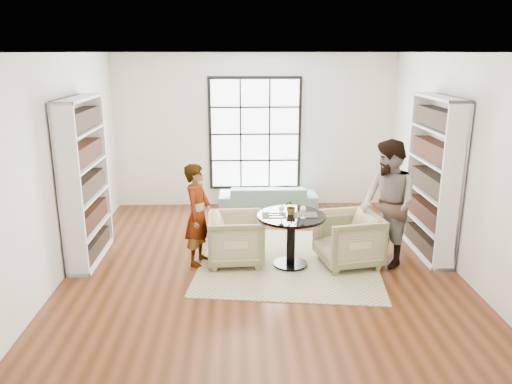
{
  "coord_description": "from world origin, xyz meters",
  "views": [
    {
      "loc": [
        -0.32,
        -6.78,
        3.01
      ],
      "look_at": [
        -0.07,
        0.4,
        0.98
      ],
      "focal_mm": 35.0,
      "sensor_mm": 36.0,
      "label": 1
    }
  ],
  "objects_px": {
    "wine_glass_right": "(303,209)",
    "person_right": "(388,204)",
    "person_left": "(198,215)",
    "wine_glass_left": "(282,209)",
    "flower_centerpiece": "(292,206)",
    "armchair_left": "(236,239)",
    "armchair_right": "(348,239)",
    "pedestal_table": "(291,229)",
    "sofa": "(268,198)"
  },
  "relations": [
    {
      "from": "person_right",
      "to": "person_left",
      "type": "bearing_deg",
      "value": -107.77
    },
    {
      "from": "person_left",
      "to": "flower_centerpiece",
      "type": "distance_m",
      "value": 1.35
    },
    {
      "from": "pedestal_table",
      "to": "armchair_right",
      "type": "relative_size",
      "value": 1.15
    },
    {
      "from": "wine_glass_left",
      "to": "pedestal_table",
      "type": "bearing_deg",
      "value": 34.13
    },
    {
      "from": "pedestal_table",
      "to": "sofa",
      "type": "bearing_deg",
      "value": 94.17
    },
    {
      "from": "armchair_left",
      "to": "wine_glass_right",
      "type": "distance_m",
      "value": 1.12
    },
    {
      "from": "sofa",
      "to": "person_left",
      "type": "bearing_deg",
      "value": 64.85
    },
    {
      "from": "pedestal_table",
      "to": "flower_centerpiece",
      "type": "bearing_deg",
      "value": 83.63
    },
    {
      "from": "armchair_left",
      "to": "wine_glass_left",
      "type": "distance_m",
      "value": 0.87
    },
    {
      "from": "armchair_left",
      "to": "person_right",
      "type": "relative_size",
      "value": 0.44
    },
    {
      "from": "person_left",
      "to": "pedestal_table",
      "type": "bearing_deg",
      "value": -80.0
    },
    {
      "from": "wine_glass_right",
      "to": "sofa",
      "type": "bearing_deg",
      "value": 97.0
    },
    {
      "from": "pedestal_table",
      "to": "flower_centerpiece",
      "type": "relative_size",
      "value": 4.32
    },
    {
      "from": "wine_glass_right",
      "to": "pedestal_table",
      "type": "bearing_deg",
      "value": 133.73
    },
    {
      "from": "wine_glass_right",
      "to": "armchair_left",
      "type": "bearing_deg",
      "value": 162.1
    },
    {
      "from": "armchair_right",
      "to": "wine_glass_left",
      "type": "height_order",
      "value": "wine_glass_left"
    },
    {
      "from": "wine_glass_right",
      "to": "person_right",
      "type": "bearing_deg",
      "value": 8.63
    },
    {
      "from": "armchair_left",
      "to": "person_left",
      "type": "relative_size",
      "value": 0.55
    },
    {
      "from": "person_left",
      "to": "wine_glass_right",
      "type": "height_order",
      "value": "person_left"
    },
    {
      "from": "armchair_right",
      "to": "flower_centerpiece",
      "type": "bearing_deg",
      "value": -101.32
    },
    {
      "from": "pedestal_table",
      "to": "person_right",
      "type": "height_order",
      "value": "person_right"
    },
    {
      "from": "person_right",
      "to": "wine_glass_right",
      "type": "xyz_separation_m",
      "value": [
        -1.24,
        -0.19,
        -0.01
      ]
    },
    {
      "from": "wine_glass_left",
      "to": "armchair_left",
      "type": "bearing_deg",
      "value": 158.58
    },
    {
      "from": "person_left",
      "to": "flower_centerpiece",
      "type": "height_order",
      "value": "person_left"
    },
    {
      "from": "pedestal_table",
      "to": "armchair_right",
      "type": "xyz_separation_m",
      "value": [
        0.84,
        0.04,
        -0.18
      ]
    },
    {
      "from": "wine_glass_left",
      "to": "wine_glass_right",
      "type": "height_order",
      "value": "wine_glass_right"
    },
    {
      "from": "wine_glass_left",
      "to": "flower_centerpiece",
      "type": "relative_size",
      "value": 0.78
    },
    {
      "from": "flower_centerpiece",
      "to": "pedestal_table",
      "type": "bearing_deg",
      "value": -96.37
    },
    {
      "from": "sofa",
      "to": "wine_glass_right",
      "type": "xyz_separation_m",
      "value": [
        0.33,
        -2.69,
        0.63
      ]
    },
    {
      "from": "sofa",
      "to": "armchair_right",
      "type": "distance_m",
      "value": 2.7
    },
    {
      "from": "wine_glass_right",
      "to": "person_left",
      "type": "bearing_deg",
      "value": 168.53
    },
    {
      "from": "armchair_right",
      "to": "flower_centerpiece",
      "type": "xyz_separation_m",
      "value": [
        -0.83,
        0.01,
        0.51
      ]
    },
    {
      "from": "person_left",
      "to": "wine_glass_right",
      "type": "xyz_separation_m",
      "value": [
        1.48,
        -0.3,
        0.16
      ]
    },
    {
      "from": "armchair_left",
      "to": "wine_glass_left",
      "type": "bearing_deg",
      "value": -113.66
    },
    {
      "from": "sofa",
      "to": "armchair_left",
      "type": "xyz_separation_m",
      "value": [
        -0.6,
        -2.39,
        0.1
      ]
    },
    {
      "from": "armchair_right",
      "to": "wine_glass_right",
      "type": "bearing_deg",
      "value": -85.5
    },
    {
      "from": "pedestal_table",
      "to": "flower_centerpiece",
      "type": "xyz_separation_m",
      "value": [
        0.01,
        0.04,
        0.33
      ]
    },
    {
      "from": "armchair_left",
      "to": "person_right",
      "type": "xyz_separation_m",
      "value": [
        2.17,
        -0.11,
        0.55
      ]
    },
    {
      "from": "sofa",
      "to": "person_right",
      "type": "height_order",
      "value": "person_right"
    },
    {
      "from": "person_right",
      "to": "flower_centerpiece",
      "type": "relative_size",
      "value": 8.12
    },
    {
      "from": "wine_glass_right",
      "to": "flower_centerpiece",
      "type": "bearing_deg",
      "value": 125.47
    },
    {
      "from": "person_left",
      "to": "wine_glass_left",
      "type": "distance_m",
      "value": 1.22
    },
    {
      "from": "person_right",
      "to": "pedestal_table",
      "type": "bearing_deg",
      "value": -103.91
    },
    {
      "from": "armchair_left",
      "to": "flower_centerpiece",
      "type": "height_order",
      "value": "flower_centerpiece"
    },
    {
      "from": "person_left",
      "to": "armchair_left",
      "type": "bearing_deg",
      "value": -73.65
    },
    {
      "from": "person_left",
      "to": "person_right",
      "type": "relative_size",
      "value": 0.81
    },
    {
      "from": "armchair_left",
      "to": "armchair_right",
      "type": "relative_size",
      "value": 0.96
    },
    {
      "from": "pedestal_table",
      "to": "person_left",
      "type": "height_order",
      "value": "person_left"
    },
    {
      "from": "armchair_left",
      "to": "wine_glass_right",
      "type": "height_order",
      "value": "wine_glass_right"
    },
    {
      "from": "armchair_left",
      "to": "armchair_right",
      "type": "height_order",
      "value": "armchair_right"
    }
  ]
}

